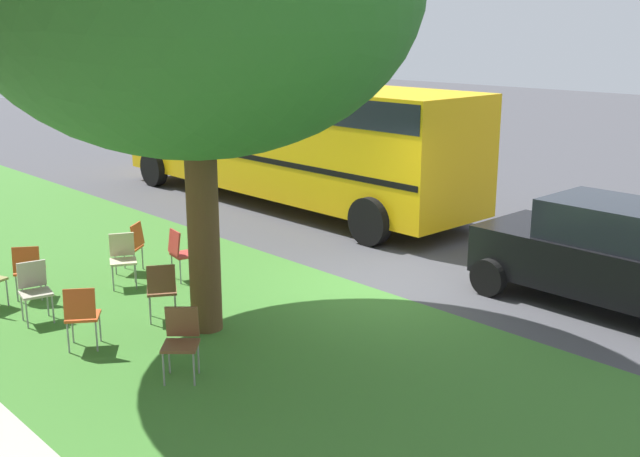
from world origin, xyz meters
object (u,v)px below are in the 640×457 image
object	(u,v)px
chair_7	(181,251)
school_bus	(285,131)
chair_3	(162,287)
chair_5	(34,287)
chair_4	(28,268)
chair_8	(132,244)
chair_6	(181,337)
parked_car	(604,253)
chair_2	(123,256)
chair_1	(82,313)

from	to	relation	value
chair_7	school_bus	distance (m)	6.25
chair_3	chair_5	bearing A→B (deg)	46.13
chair_3	chair_4	size ratio (longest dim) A/B	1.00
chair_5	chair_7	xyz separation A→B (m)	(0.13, -2.56, 0.00)
chair_5	chair_8	size ratio (longest dim) A/B	1.00
chair_7	chair_5	bearing A→B (deg)	92.91
chair_6	chair_8	xyz separation A→B (m)	(4.10, -1.66, 0.00)
chair_7	parked_car	bearing A→B (deg)	-143.45
chair_4	chair_8	bearing A→B (deg)	-86.57
chair_2	chair_6	size ratio (longest dim) A/B	1.00
chair_4	chair_8	size ratio (longest dim) A/B	1.00
chair_1	chair_7	bearing A→B (deg)	-58.34
chair_6	chair_7	distance (m)	3.76
chair_1	parked_car	bearing A→B (deg)	-120.42
chair_5	chair_6	world-z (taller)	same
chair_1	chair_4	xyz separation A→B (m)	(2.39, -0.29, 0.00)
chair_4	chair_8	world-z (taller)	same
chair_1	chair_7	size ratio (longest dim) A/B	1.00
chair_3	chair_5	world-z (taller)	same
chair_1	chair_5	xyz separation A→B (m)	(1.44, 0.02, 0.00)
chair_5	parked_car	xyz separation A→B (m)	(-5.29, -6.58, 0.32)
chair_2	school_bus	bearing A→B (deg)	-64.13
chair_7	chair_3	bearing A→B (deg)	138.74
chair_8	parked_car	xyz separation A→B (m)	(-6.35, -4.39, 0.32)
chair_4	chair_8	distance (m)	1.88
chair_4	parked_car	bearing A→B (deg)	-134.88
chair_5	parked_car	distance (m)	8.44
chair_7	chair_8	bearing A→B (deg)	22.04
chair_3	parked_car	bearing A→B (deg)	-127.36
chair_3	chair_4	xyz separation A→B (m)	(2.23, 1.02, 0.00)
chair_5	chair_7	bearing A→B (deg)	-87.09
chair_1	parked_car	distance (m)	7.61
chair_6	chair_7	xyz separation A→B (m)	(3.16, -2.04, 0.00)
chair_5	chair_6	bearing A→B (deg)	-170.25
chair_6	chair_8	size ratio (longest dim) A/B	1.00
chair_5	parked_car	size ratio (longest dim) A/B	0.24
chair_1	chair_3	bearing A→B (deg)	-83.06
chair_7	chair_4	bearing A→B (deg)	69.86
school_bus	chair_1	bearing A→B (deg)	122.41
chair_4	chair_2	bearing A→B (deg)	-106.81
parked_car	chair_6	bearing A→B (deg)	69.59
school_bus	chair_2	bearing A→B (deg)	115.87
chair_6	chair_8	world-z (taller)	same
chair_4	chair_5	size ratio (longest dim) A/B	1.00
chair_1	chair_5	world-z (taller)	same
chair_6	chair_7	bearing A→B (deg)	-32.88
chair_4	chair_7	xyz separation A→B (m)	(-0.83, -2.25, 0.00)
chair_6	chair_5	bearing A→B (deg)	9.75
school_bus	chair_6	bearing A→B (deg)	131.99
chair_2	chair_3	world-z (taller)	same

